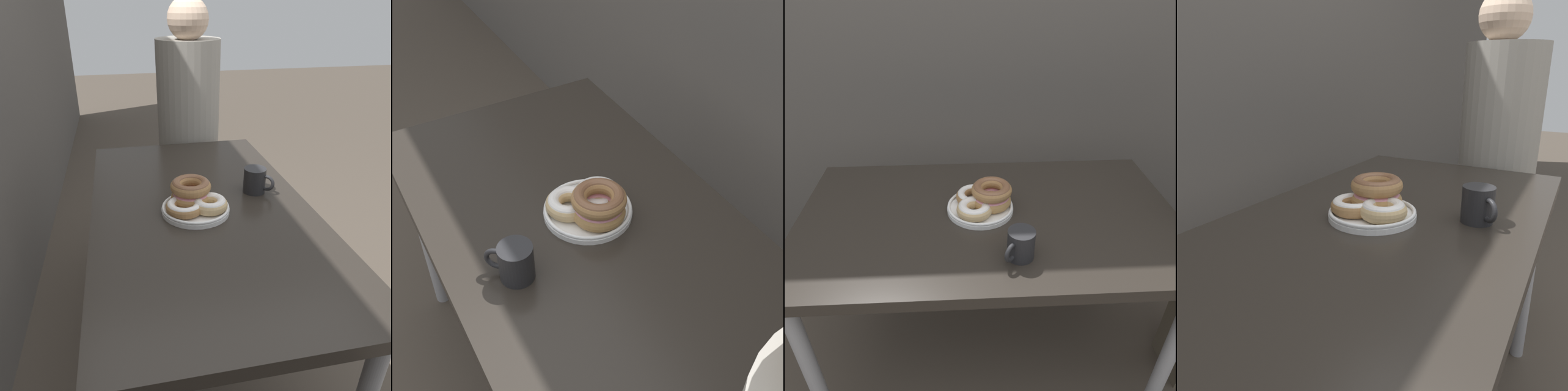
# 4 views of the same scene
# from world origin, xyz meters

# --- Properties ---
(dining_table) EXTENTS (1.27, 0.73, 0.74)m
(dining_table) POSITION_xyz_m (0.00, 0.34, 0.66)
(dining_table) COLOR #28231E
(dining_table) RESTS_ON ground_plane
(donut_plate) EXTENTS (0.25, 0.24, 0.10)m
(donut_plate) POSITION_xyz_m (-0.02, 0.37, 0.78)
(donut_plate) COLOR white
(donut_plate) RESTS_ON dining_table
(coffee_mug) EXTENTS (0.10, 0.10, 0.09)m
(coffee_mug) POSITION_xyz_m (0.07, 0.13, 0.78)
(coffee_mug) COLOR #232326
(coffee_mug) RESTS_ON dining_table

